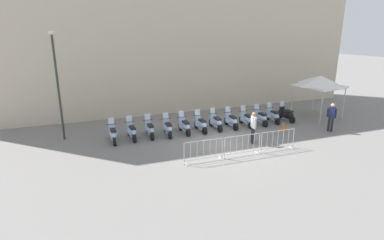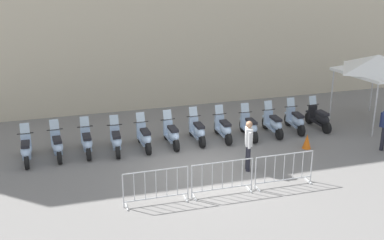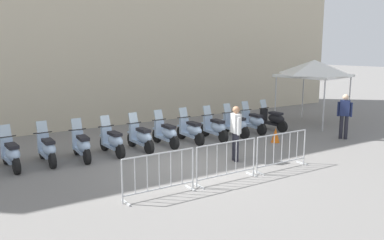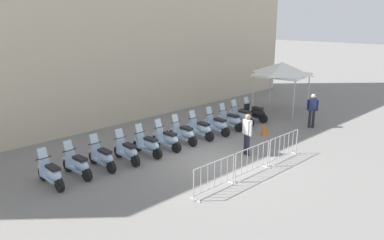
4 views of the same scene
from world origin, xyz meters
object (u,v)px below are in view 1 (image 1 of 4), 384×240
(motorcycle_4, at_px, (185,126))
(motorcycle_7, at_px, (232,121))
(motorcycle_3, at_px, (168,128))
(motorcycle_6, at_px, (216,122))
(motorcycle_10, at_px, (273,116))
(barrier_segment_1, at_px, (242,146))
(motorcycle_0, at_px, (113,134))
(motorcycle_1, at_px, (132,132))
(motorcycle_9, at_px, (261,118))
(barrier_segment_2, at_px, (278,141))
(officer_mid_plaza, at_px, (332,116))
(canopy_tent, at_px, (320,81))
(motorcycle_8, at_px, (247,120))
(motorcycle_2, at_px, (150,130))
(traffic_cone, at_px, (284,127))
(motorcycle_11, at_px, (287,115))
(motorcycle_5, at_px, (201,124))
(officer_near_row_end, at_px, (253,126))
(barrier_segment_0, at_px, (204,151))
(street_lamp, at_px, (57,76))

(motorcycle_4, relative_size, motorcycle_7, 1.00)
(motorcycle_3, relative_size, motorcycle_6, 0.99)
(motorcycle_7, xyz_separation_m, motorcycle_10, (3.04, -0.55, 0.00))
(motorcycle_10, xyz_separation_m, barrier_segment_1, (-5.38, -3.19, 0.07))
(motorcycle_0, distance_m, motorcycle_4, 4.12)
(motorcycle_3, height_order, motorcycle_6, same)
(motorcycle_0, relative_size, motorcycle_1, 0.99)
(motorcycle_6, bearing_deg, motorcycle_4, 170.70)
(motorcycle_7, bearing_deg, motorcycle_9, -12.85)
(motorcycle_4, bearing_deg, barrier_segment_2, -60.51)
(motorcycle_6, relative_size, officer_mid_plaza, 0.99)
(motorcycle_9, relative_size, canopy_tent, 0.59)
(motorcycle_1, bearing_deg, motorcycle_8, -12.68)
(motorcycle_2, height_order, motorcycle_8, same)
(barrier_segment_1, xyz_separation_m, traffic_cone, (4.60, 1.58, -0.25))
(motorcycle_11, bearing_deg, officer_mid_plaza, -79.00)
(motorcycle_5, bearing_deg, canopy_tent, -10.74)
(motorcycle_4, relative_size, motorcycle_8, 1.01)
(canopy_tent, bearing_deg, motorcycle_4, 169.20)
(motorcycle_7, relative_size, motorcycle_9, 1.00)
(motorcycle_2, distance_m, canopy_tent, 11.95)
(motorcycle_1, relative_size, officer_near_row_end, 1.00)
(motorcycle_10, xyz_separation_m, barrier_segment_0, (-7.36, -2.78, 0.07))
(motorcycle_2, relative_size, motorcycle_3, 1.01)
(motorcycle_4, distance_m, officer_mid_plaza, 8.75)
(motorcycle_5, bearing_deg, motorcycle_0, 168.67)
(traffic_cone, bearing_deg, barrier_segment_1, -161.10)
(motorcycle_10, height_order, canopy_tent, canopy_tent)
(officer_near_row_end, bearing_deg, motorcycle_5, 113.04)
(motorcycle_0, bearing_deg, motorcycle_9, -11.55)
(street_lamp, bearing_deg, traffic_cone, -25.25)
(motorcycle_2, bearing_deg, barrier_segment_1, -60.92)
(motorcycle_6, xyz_separation_m, canopy_tent, (7.51, -1.49, 2.06))
(barrier_segment_1, bearing_deg, motorcycle_2, 119.08)
(barrier_segment_0, bearing_deg, officer_near_row_end, 10.03)
(motorcycle_1, relative_size, motorcycle_2, 1.01)
(barrier_segment_2, distance_m, traffic_cone, 3.29)
(motorcycle_10, xyz_separation_m, traffic_cone, (-0.77, -1.61, -0.18))
(motorcycle_2, relative_size, officer_mid_plaza, 0.99)
(motorcycle_11, bearing_deg, motorcycle_9, 170.53)
(barrier_segment_2, distance_m, street_lamp, 11.98)
(motorcycle_6, relative_size, canopy_tent, 0.59)
(motorcycle_1, distance_m, barrier_segment_1, 6.24)
(motorcycle_1, bearing_deg, officer_near_row_end, -36.81)
(motorcycle_9, height_order, traffic_cone, motorcycle_9)
(street_lamp, bearing_deg, motorcycle_11, -17.02)
(motorcycle_0, xyz_separation_m, barrier_segment_2, (6.71, -5.54, 0.07))
(motorcycle_9, relative_size, barrier_segment_0, 0.90)
(motorcycle_8, xyz_separation_m, traffic_cone, (1.27, -1.87, -0.18))
(motorcycle_4, xyz_separation_m, motorcycle_6, (2.03, -0.33, 0.00))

